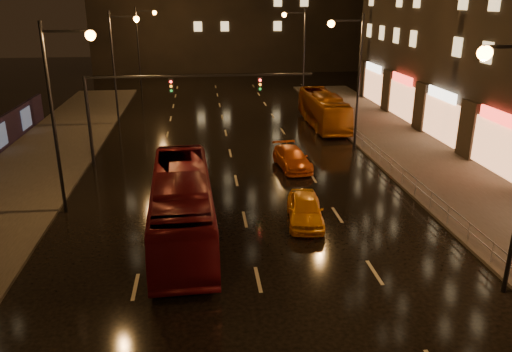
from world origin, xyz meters
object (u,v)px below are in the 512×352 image
at_px(bus_curb, 323,110).
at_px(taxi_far, 292,158).
at_px(bus_red, 182,205).
at_px(taxi_near, 305,209).

relative_size(bus_curb, taxi_far, 2.28).
distance_m(bus_red, taxi_far, 12.08).
xyz_separation_m(bus_curb, taxi_far, (-4.95, -11.49, -0.81)).
xyz_separation_m(bus_red, taxi_far, (7.16, 9.68, -0.95)).
bearing_deg(taxi_near, taxi_far, 91.22).
height_order(bus_curb, taxi_far, bus_curb).
distance_m(bus_red, taxi_near, 6.35).
bearing_deg(taxi_far, taxi_near, -102.16).
bearing_deg(taxi_near, bus_red, -164.68).
bearing_deg(bus_red, taxi_near, 6.10).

